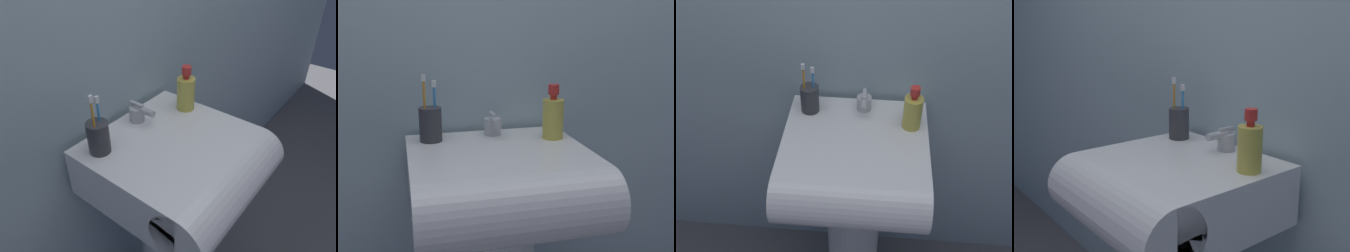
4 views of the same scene
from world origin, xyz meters
TOP-DOWN VIEW (x-y plane):
  - wall_back at (0.00, 0.25)m, footprint 5.00×0.05m
  - sink_pedestal at (0.00, 0.00)m, footprint 0.21×0.21m
  - sink_basin at (0.00, -0.06)m, footprint 0.48×0.50m
  - faucet at (0.02, 0.14)m, footprint 0.05×0.10m
  - toothbrush_cup at (-0.17, 0.13)m, footprint 0.07×0.07m
  - soap_bottle at (0.18, 0.07)m, footprint 0.06×0.06m

SIDE VIEW (x-z plane):
  - sink_pedestal at x=0.00m, z-range 0.00..0.72m
  - sink_basin at x=0.00m, z-range 0.72..0.88m
  - faucet at x=0.02m, z-range 0.88..0.95m
  - toothbrush_cup at x=-0.17m, z-range 0.84..1.03m
  - soap_bottle at x=0.18m, z-range 0.87..1.03m
  - wall_back at x=0.00m, z-range 0.00..2.40m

